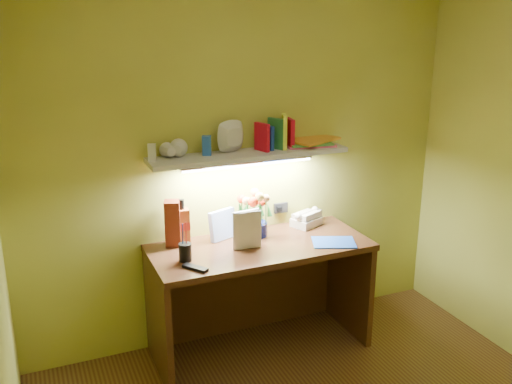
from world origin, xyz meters
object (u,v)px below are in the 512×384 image
(telephone, at_px, (307,218))
(desk, at_px, (260,298))
(flower_bouquet, at_px, (254,213))
(desk_clock, at_px, (316,216))
(whisky_bottle, at_px, (182,222))

(telephone, bearing_deg, desk, -179.45)
(flower_bouquet, height_order, desk_clock, flower_bouquet)
(telephone, distance_m, whisky_bottle, 0.88)
(desk_clock, bearing_deg, whisky_bottle, 158.96)
(desk, bearing_deg, flower_bouquet, 80.89)
(telephone, xyz_separation_m, whisky_bottle, (-0.88, 0.01, 0.09))
(desk, bearing_deg, whisky_bottle, 154.98)
(desk, distance_m, desk_clock, 0.72)
(desk_clock, bearing_deg, flower_bouquet, 165.31)
(desk, relative_size, flower_bouquet, 4.45)
(flower_bouquet, height_order, whisky_bottle, flower_bouquet)
(telephone, relative_size, whisky_bottle, 0.65)
(desk, distance_m, telephone, 0.64)
(desk, relative_size, whisky_bottle, 4.71)
(desk, xyz_separation_m, whisky_bottle, (-0.45, 0.21, 0.52))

